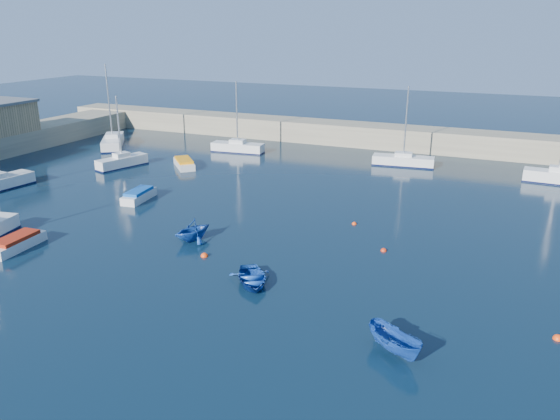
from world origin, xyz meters
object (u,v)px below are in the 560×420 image
at_px(dinghy_right, 395,342).
at_px(motorboat_2, 184,163).
at_px(sailboat_6, 403,160).
at_px(sailboat_3, 122,161).
at_px(motorboat_0, 17,243).
at_px(dinghy_center, 252,278).
at_px(sailboat_7, 558,177).
at_px(sailboat_5, 238,147).
at_px(dinghy_left, 192,230).
at_px(sailboat_4, 113,141).
at_px(motorboat_1, 139,195).

bearing_deg(dinghy_right, motorboat_2, 82.17).
xyz_separation_m(sailboat_6, dinghy_right, (6.83, -35.80, 0.04)).
xyz_separation_m(sailboat_3, motorboat_0, (7.98, -20.95, -0.19)).
bearing_deg(sailboat_6, dinghy_center, 169.33).
bearing_deg(motorboat_2, sailboat_7, -29.66).
bearing_deg(dinghy_center, sailboat_3, 108.22).
height_order(sailboat_5, dinghy_right, sailboat_5).
height_order(motorboat_0, dinghy_left, dinghy_left).
bearing_deg(sailboat_3, motorboat_2, 41.66).
bearing_deg(dinghy_left, sailboat_6, 92.41).
bearing_deg(dinghy_right, sailboat_6, 45.56).
relative_size(motorboat_2, dinghy_left, 1.45).
bearing_deg(dinghy_center, sailboat_7, 26.65).
distance_m(motorboat_2, dinghy_right, 38.26).
bearing_deg(motorboat_2, sailboat_4, 115.96).
bearing_deg(dinghy_center, sailboat_5, 85.04).
height_order(sailboat_3, motorboat_2, sailboat_3).
height_order(sailboat_4, sailboat_5, sailboat_4).
bearing_deg(sailboat_3, sailboat_6, 42.33).
height_order(sailboat_5, sailboat_7, sailboat_5).
height_order(dinghy_left, dinghy_right, dinghy_left).
height_order(sailboat_4, motorboat_0, sailboat_4).
bearing_deg(sailboat_7, sailboat_6, 88.96).
distance_m(sailboat_3, dinghy_left, 23.40).
bearing_deg(sailboat_3, sailboat_7, 32.76).
xyz_separation_m(dinghy_left, dinghy_right, (16.10, -8.35, -0.16)).
bearing_deg(motorboat_1, motorboat_0, -101.06).
distance_m(sailboat_3, motorboat_0, 22.41).
height_order(sailboat_5, dinghy_center, sailboat_5).
relative_size(sailboat_7, motorboat_0, 1.94).
xyz_separation_m(motorboat_1, motorboat_2, (-2.82, 11.44, -0.02)).
xyz_separation_m(sailboat_3, sailboat_5, (7.92, 11.37, -0.01)).
bearing_deg(motorboat_1, dinghy_left, -40.44).
distance_m(dinghy_center, dinghy_left, 8.23).
height_order(motorboat_1, dinghy_right, dinghy_right).
distance_m(sailboat_3, sailboat_5, 13.85).
bearing_deg(dinghy_right, dinghy_center, 102.17).
bearing_deg(sailboat_4, motorboat_0, -96.04).
distance_m(sailboat_4, motorboat_1, 23.57).
bearing_deg(sailboat_5, sailboat_3, 139.74).
height_order(sailboat_5, dinghy_left, sailboat_5).
height_order(sailboat_6, dinghy_center, sailboat_6).
xyz_separation_m(sailboat_3, sailboat_6, (27.36, 12.60, -0.04)).
xyz_separation_m(motorboat_0, dinghy_left, (10.11, 6.09, 0.34)).
height_order(sailboat_4, motorboat_2, sailboat_4).
bearing_deg(sailboat_5, dinghy_left, -164.20).
xyz_separation_m(sailboat_7, motorboat_0, (-34.34, -32.41, -0.23)).
xyz_separation_m(sailboat_4, motorboat_1, (16.65, -16.68, -0.22)).
bearing_deg(sailboat_3, dinghy_center, -20.21).
height_order(sailboat_3, dinghy_left, sailboat_3).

